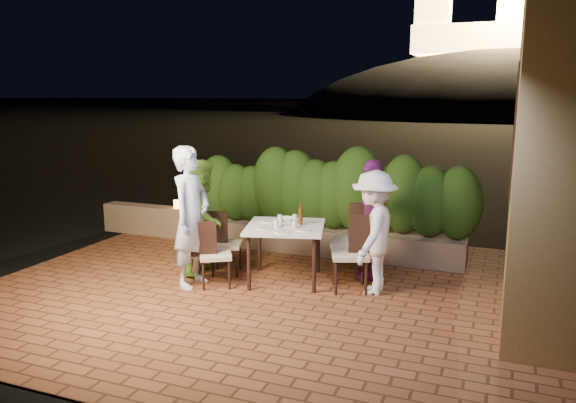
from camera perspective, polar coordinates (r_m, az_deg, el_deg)
The scene contains 31 objects.
ground at distance 6.81m, azimuth -3.91°, elevation -10.24°, with size 400.00×400.00×0.00m, color black.
terrace_floor at distance 7.26m, azimuth -2.18°, elevation -9.32°, with size 7.00×6.00×0.15m, color brown.
window_pane at distance 7.23m, azimuth 22.24°, elevation 6.67°, with size 0.08×1.00×1.40m, color black.
window_frame at distance 7.23m, azimuth 22.16°, elevation 6.67°, with size 0.06×1.15×1.55m, color black.
planter at distance 8.71m, azimuth 3.81°, elevation -3.95°, with size 4.20×0.55×0.40m, color #7B664E.
hedge at distance 8.55m, azimuth 3.88°, elevation 0.92°, with size 4.00×0.70×1.10m, color #1E3B10, non-canonical shape.
parapet at distance 10.00m, azimuth -12.78°, elevation -1.94°, with size 2.20×0.30×0.50m, color #7B664E.
hill at distance 66.04m, azimuth 20.95°, elevation 4.71°, with size 52.00×40.00×22.00m, color black.
fortress at distance 66.21m, azimuth 21.85°, elevation 17.27°, with size 26.00×8.00×8.00m, color #FFCC7A, non-canonical shape.
dining_table at distance 7.37m, azimuth -0.29°, elevation -5.29°, with size 0.99×0.99×0.75m, color white, non-canonical shape.
plate_nw at distance 7.11m, azimuth -2.42°, elevation -2.75°, with size 0.20×0.20×0.01m, color white.
plate_sw at distance 7.50m, azimuth -2.10°, elevation -2.01°, with size 0.22×0.22×0.01m, color white.
plate_ne at distance 7.04m, azimuth 1.57°, elevation -2.88°, with size 0.20×0.20×0.01m, color white.
plate_se at distance 7.46m, azimuth 1.97°, elevation -2.08°, with size 0.20×0.20×0.01m, color white.
plate_centre at distance 7.30m, azimuth -0.09°, elevation -2.36°, with size 0.22×0.22×0.01m, color white.
plate_front at distance 6.93m, azimuth -0.54°, elevation -3.10°, with size 0.21×0.21×0.01m, color white.
glass_nw at distance 7.15m, azimuth -1.20°, elevation -2.25°, with size 0.06×0.06×0.11m, color silver.
glass_sw at distance 7.44m, azimuth -0.82°, elevation -1.75°, with size 0.06×0.06×0.10m, color silver.
glass_ne at distance 7.13m, azimuth 0.66°, elevation -2.29°, with size 0.06×0.06×0.11m, color silver.
glass_se at distance 7.43m, azimuth 0.71°, elevation -1.74°, with size 0.07×0.07×0.11m, color silver.
beer_bottle at distance 7.29m, azimuth 1.29°, elevation -1.27°, with size 0.06×0.06×0.29m, color #4A290C, non-canonical shape.
bowl at distance 7.54m, azimuth -0.17°, elevation -1.79°, with size 0.19×0.19×0.05m, color white.
chair_left_front at distance 7.24m, azimuth -7.38°, elevation -5.29°, with size 0.39×0.39×0.85m, color black, non-canonical shape.
chair_left_back at distance 7.70m, azimuth -6.28°, elevation -4.19°, with size 0.40×0.40×0.87m, color black, non-canonical shape.
chair_right_front at distance 7.05m, azimuth 6.33°, elevation -5.21°, with size 0.45×0.45×0.97m, color black, non-canonical shape.
chair_right_back at distance 7.51m, azimuth 6.33°, elevation -3.98°, with size 0.47×0.47×1.02m, color black, non-canonical shape.
diner_blue at distance 7.19m, azimuth -9.82°, elevation -1.56°, with size 0.66×0.43×1.80m, color #C6DDFF.
diner_green at distance 7.72m, azimuth -8.52°, elevation -1.54°, with size 0.76×0.59×1.56m, color #7AB639.
diner_white at distance 6.94m, azimuth 8.71°, elevation -3.14°, with size 0.99×0.57×1.53m, color white.
diner_purple at distance 7.49m, azimuth 8.48°, elevation -1.79°, with size 0.94×0.39×1.60m, color #702672.
parapet_lamp at distance 9.75m, azimuth -11.26°, elevation -0.28°, with size 0.10×0.10×0.14m, color orange.
Camera 1 is at (2.76, -5.72, 2.45)m, focal length 35.00 mm.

